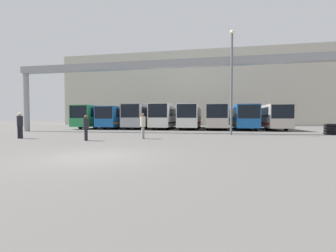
{
  "coord_description": "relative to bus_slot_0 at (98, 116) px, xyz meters",
  "views": [
    {
      "loc": [
        4.34,
        -7.87,
        1.47
      ],
      "look_at": [
        -0.45,
        17.82,
        0.55
      ],
      "focal_mm": 24.0,
      "sensor_mm": 36.0,
      "label": 1
    }
  ],
  "objects": [
    {
      "name": "ground_plane",
      "position": [
        11.97,
        -23.05,
        -1.81
      ],
      "size": [
        200.0,
        200.0,
        0.0
      ],
      "primitive_type": "plane",
      "color": "#514F4C"
    },
    {
      "name": "building_backdrop",
      "position": [
        11.97,
        20.25,
        5.74
      ],
      "size": [
        55.1,
        12.0,
        15.1
      ],
      "color": "#B7B2A3",
      "rests_on": "ground"
    },
    {
      "name": "overhead_gantry",
      "position": [
        11.97,
        -9.12,
        4.23
      ],
      "size": [
        32.28,
        0.8,
        7.12
      ],
      "color": "gray",
      "rests_on": "ground"
    },
    {
      "name": "bus_slot_0",
      "position": [
        0.0,
        0.0,
        0.0
      ],
      "size": [
        2.58,
        10.5,
        3.15
      ],
      "color": "#268C4C",
      "rests_on": "ground"
    },
    {
      "name": "bus_slot_1",
      "position": [
        3.42,
        0.8,
        -0.09
      ],
      "size": [
        2.58,
        12.1,
        2.98
      ],
      "color": "#1959A5",
      "rests_on": "ground"
    },
    {
      "name": "bus_slot_2",
      "position": [
        6.84,
        -0.07,
        0.06
      ],
      "size": [
        2.57,
        10.37,
        3.26
      ],
      "color": "#999EA5",
      "rests_on": "ground"
    },
    {
      "name": "bus_slot_3",
      "position": [
        10.26,
        0.93,
        0.07
      ],
      "size": [
        2.53,
        12.35,
        3.27
      ],
      "color": "silver",
      "rests_on": "ground"
    },
    {
      "name": "bus_slot_4",
      "position": [
        13.68,
        0.85,
        0.02
      ],
      "size": [
        2.49,
        12.2,
        3.19
      ],
      "color": "silver",
      "rests_on": "ground"
    },
    {
      "name": "bus_slot_5",
      "position": [
        17.09,
        0.27,
        -0.0
      ],
      "size": [
        2.58,
        11.04,
        3.14
      ],
      "color": "beige",
      "rests_on": "ground"
    },
    {
      "name": "bus_slot_6",
      "position": [
        20.51,
        0.16,
        -0.06
      ],
      "size": [
        2.56,
        10.81,
        3.04
      ],
      "color": "#1959A5",
      "rests_on": "ground"
    },
    {
      "name": "bus_slot_7",
      "position": [
        23.93,
        0.0,
        -0.07
      ],
      "size": [
        2.5,
        10.51,
        3.02
      ],
      "color": "beige",
      "rests_on": "ground"
    },
    {
      "name": "pedestrian_near_center",
      "position": [
        2.91,
        -17.06,
        -0.83
      ],
      "size": [
        0.39,
        0.39,
        1.87
      ],
      "rotation": [
        0.0,
        0.0,
        0.03
      ],
      "color": "black",
      "rests_on": "ground"
    },
    {
      "name": "pedestrian_near_right",
      "position": [
        8.38,
        -17.58,
        -0.93
      ],
      "size": [
        0.35,
        0.35,
        1.66
      ],
      "rotation": [
        0.0,
        0.0,
        5.42
      ],
      "color": "black",
      "rests_on": "ground"
    },
    {
      "name": "pedestrian_mid_left",
      "position": [
        11.63,
        -15.61,
        -0.85
      ],
      "size": [
        0.38,
        0.38,
        1.82
      ],
      "rotation": [
        0.0,
        0.0,
        5.16
      ],
      "color": "gray",
      "rests_on": "ground"
    },
    {
      "name": "tire_stack",
      "position": [
        26.91,
        -8.56,
        -1.33
      ],
      "size": [
        1.04,
        1.04,
        0.96
      ],
      "color": "black",
      "rests_on": "ground"
    },
    {
      "name": "lamp_post",
      "position": [
        18.15,
        -10.52,
        3.11
      ],
      "size": [
        0.36,
        0.36,
        9.11
      ],
      "color": "#595B60",
      "rests_on": "ground"
    }
  ]
}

